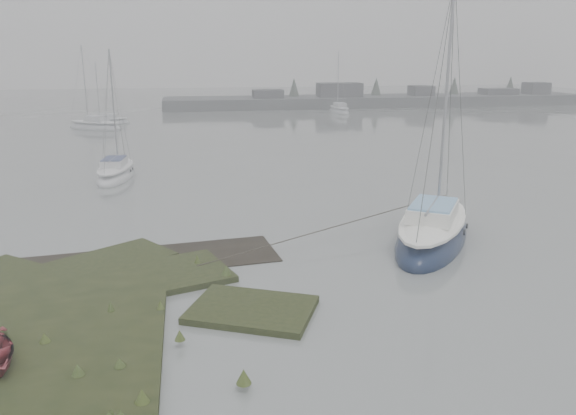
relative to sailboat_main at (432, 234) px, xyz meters
The scene contains 7 objects.
ground 26.77m from the sailboat_main, 108.30° to the left, with size 160.00×160.00×0.00m, color slate.
far_shoreline 60.20m from the sailboat_main, 72.16° to the left, with size 60.00×8.00×4.15m.
sailboat_main is the anchor object (origin of this frame).
sailboat_white 20.15m from the sailboat_main, 133.44° to the left, with size 2.53×5.95×8.15m.
sailboat_far_a 42.24m from the sailboat_main, 115.78° to the left, with size 6.27×5.05×8.69m.
sailboat_far_b 50.13m from the sailboat_main, 78.90° to the left, with size 2.15×5.78×8.04m.
sailboat_far_c 45.86m from the sailboat_main, 112.86° to the left, with size 4.91×1.79×6.84m.
Camera 1 is at (-1.15, -15.44, 7.36)m, focal length 35.00 mm.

